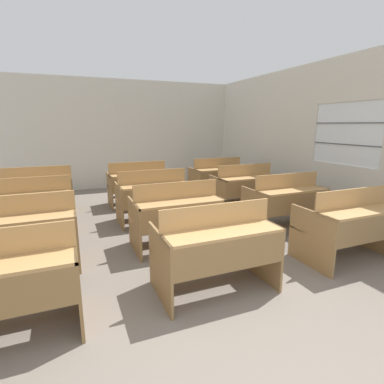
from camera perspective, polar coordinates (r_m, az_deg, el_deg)
wall_back at (r=8.61m, az=-15.17°, el=10.50°), size 7.04×0.06×2.93m
wall_right_with_window at (r=6.74m, az=21.10°, el=9.52°), size 0.06×7.28×2.93m
bench_front_center at (r=3.19m, az=4.63°, el=-10.39°), size 1.23×0.75×0.95m
bench_front_right at (r=4.38m, az=27.92°, el=-5.41°), size 1.23×0.75×0.95m
bench_second_left at (r=4.09m, az=-29.68°, el=-6.82°), size 1.23×0.75×0.95m
bench_second_center at (r=4.29m, az=-2.94°, el=-4.24°), size 1.23×0.75×0.95m
bench_second_right at (r=5.24m, az=17.43°, el=-1.67°), size 1.23×0.75×0.95m
bench_third_left at (r=5.30m, az=-28.42°, el=-2.49°), size 1.23×0.75×0.95m
bench_third_center at (r=5.44m, az=-7.43°, el=-0.67°), size 1.23×0.75×0.95m
bench_third_right at (r=6.22m, az=9.98°, el=0.95°), size 1.23×0.75×0.95m
bench_back_left at (r=6.52m, az=-27.17°, el=0.27°), size 1.23×0.75×0.95m
bench_back_center at (r=6.64m, az=-10.24°, el=1.68°), size 1.23×0.75×0.95m
bench_back_right at (r=7.31m, az=4.86°, el=2.85°), size 1.23×0.75×0.95m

